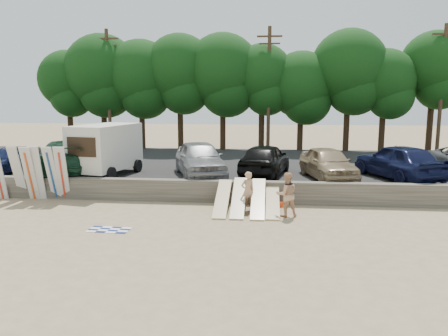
# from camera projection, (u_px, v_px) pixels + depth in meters

# --- Properties ---
(ground) EXTENTS (120.00, 120.00, 0.00)m
(ground) POSITION_uv_depth(u_px,v_px,m) (215.00, 220.00, 16.95)
(ground) COLOR tan
(ground) RESTS_ON ground
(seawall) EXTENTS (44.00, 0.50, 1.00)m
(seawall) POSITION_uv_depth(u_px,v_px,m) (223.00, 191.00, 19.81)
(seawall) COLOR #6B6356
(seawall) RESTS_ON ground
(parking_lot) EXTENTS (44.00, 14.50, 0.70)m
(parking_lot) POSITION_uv_depth(u_px,v_px,m) (235.00, 168.00, 27.20)
(parking_lot) COLOR #282828
(parking_lot) RESTS_ON ground
(treeline) EXTENTS (32.56, 5.95, 9.00)m
(treeline) POSITION_uv_depth(u_px,v_px,m) (230.00, 73.00, 33.23)
(treeline) COLOR #382616
(treeline) RESTS_ON parking_lot
(utility_poles) EXTENTS (25.80, 0.26, 9.00)m
(utility_poles) POSITION_uv_depth(u_px,v_px,m) (269.00, 87.00, 31.58)
(utility_poles) COLOR #473321
(utility_poles) RESTS_ON parking_lot
(box_trailer) EXTENTS (2.99, 4.45, 2.63)m
(box_trailer) POSITION_uv_depth(u_px,v_px,m) (106.00, 147.00, 22.56)
(box_trailer) COLOR beige
(box_trailer) RESTS_ON parking_lot
(car_0) EXTENTS (2.17, 4.37, 1.43)m
(car_0) POSITION_uv_depth(u_px,v_px,m) (6.00, 160.00, 23.42)
(car_0) COLOR #121B3F
(car_0) RESTS_ON parking_lot
(car_1) EXTENTS (4.24, 6.62, 1.79)m
(car_1) POSITION_uv_depth(u_px,v_px,m) (67.00, 157.00, 23.21)
(car_1) COLOR #123321
(car_1) RESTS_ON parking_lot
(car_2) EXTENTS (3.72, 5.72, 1.81)m
(car_2) POSITION_uv_depth(u_px,v_px,m) (200.00, 159.00, 22.38)
(car_2) COLOR gray
(car_2) RESTS_ON parking_lot
(car_3) EXTENTS (2.93, 5.22, 1.68)m
(car_3) POSITION_uv_depth(u_px,v_px,m) (265.00, 159.00, 22.60)
(car_3) COLOR black
(car_3) RESTS_ON parking_lot
(car_4) EXTENTS (2.84, 4.96, 1.59)m
(car_4) POSITION_uv_depth(u_px,v_px,m) (328.00, 163.00, 21.62)
(car_4) COLOR #9D8464
(car_4) RESTS_ON parking_lot
(car_5) EXTENTS (3.87, 5.59, 1.77)m
(car_5) POSITION_uv_depth(u_px,v_px,m) (398.00, 161.00, 21.64)
(car_5) COLOR #0E1334
(car_5) RESTS_ON parking_lot
(surfboard_upright_3) EXTENTS (0.56, 0.80, 2.52)m
(surfboard_upright_3) POSITION_uv_depth(u_px,v_px,m) (18.00, 173.00, 20.23)
(surfboard_upright_3) COLOR silver
(surfboard_upright_3) RESTS_ON ground
(surfboard_upright_4) EXTENTS (0.50, 0.74, 2.52)m
(surfboard_upright_4) POSITION_uv_depth(u_px,v_px,m) (30.00, 174.00, 19.99)
(surfboard_upright_4) COLOR silver
(surfboard_upright_4) RESTS_ON ground
(surfboard_upright_5) EXTENTS (0.53, 0.66, 2.55)m
(surfboard_upright_5) POSITION_uv_depth(u_px,v_px,m) (37.00, 173.00, 20.03)
(surfboard_upright_5) COLOR silver
(surfboard_upright_5) RESTS_ON ground
(surfboard_upright_6) EXTENTS (0.58, 0.76, 2.53)m
(surfboard_upright_6) POSITION_uv_depth(u_px,v_px,m) (52.00, 173.00, 20.01)
(surfboard_upright_6) COLOR silver
(surfboard_upright_6) RESTS_ON ground
(surfboard_upright_7) EXTENTS (0.59, 0.74, 2.54)m
(surfboard_upright_7) POSITION_uv_depth(u_px,v_px,m) (62.00, 174.00, 19.97)
(surfboard_upright_7) COLOR silver
(surfboard_upright_7) RESTS_ON ground
(surfboard_low_0) EXTENTS (0.56, 2.85, 1.06)m
(surfboard_low_0) POSITION_uv_depth(u_px,v_px,m) (222.00, 198.00, 18.31)
(surfboard_low_0) COLOR #D6BD86
(surfboard_low_0) RESTS_ON ground
(surfboard_low_1) EXTENTS (0.56, 2.81, 1.18)m
(surfboard_low_1) POSITION_uv_depth(u_px,v_px,m) (239.00, 197.00, 18.21)
(surfboard_low_1) COLOR #D6BD86
(surfboard_low_1) RESTS_ON ground
(surfboard_low_2) EXTENTS (0.56, 2.82, 1.15)m
(surfboard_low_2) POSITION_uv_depth(u_px,v_px,m) (258.00, 198.00, 18.11)
(surfboard_low_2) COLOR #D6BD86
(surfboard_low_2) RESTS_ON ground
(surfboard_low_3) EXTENTS (0.56, 2.90, 0.90)m
(surfboard_low_3) POSITION_uv_depth(u_px,v_px,m) (273.00, 201.00, 18.20)
(surfboard_low_3) COLOR #D6BD86
(surfboard_low_3) RESTS_ON ground
(beachgoer_a) EXTENTS (0.72, 0.64, 1.66)m
(beachgoer_a) POSITION_uv_depth(u_px,v_px,m) (248.00, 191.00, 18.32)
(beachgoer_a) COLOR tan
(beachgoer_a) RESTS_ON ground
(beachgoer_b) EXTENTS (1.01, 0.87, 1.79)m
(beachgoer_b) POSITION_uv_depth(u_px,v_px,m) (287.00, 194.00, 17.37)
(beachgoer_b) COLOR tan
(beachgoer_b) RESTS_ON ground
(cooler) EXTENTS (0.45, 0.39, 0.32)m
(cooler) POSITION_uv_depth(u_px,v_px,m) (221.00, 202.00, 19.15)
(cooler) COLOR #258841
(cooler) RESTS_ON ground
(gear_bag) EXTENTS (0.37, 0.34, 0.22)m
(gear_bag) POSITION_uv_depth(u_px,v_px,m) (280.00, 204.00, 19.03)
(gear_bag) COLOR #ED4C1B
(gear_bag) RESTS_ON ground
(beach_towel) EXTENTS (1.58, 1.58, 0.00)m
(beach_towel) POSITION_uv_depth(u_px,v_px,m) (109.00, 230.00, 15.72)
(beach_towel) COLOR white
(beach_towel) RESTS_ON ground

